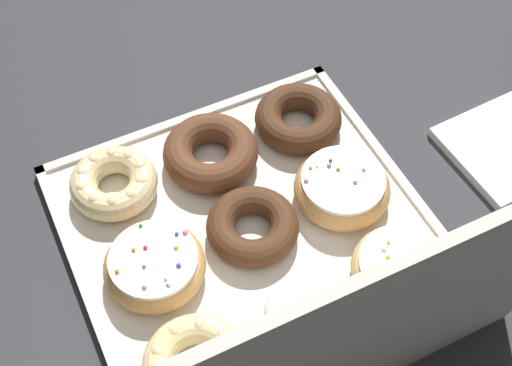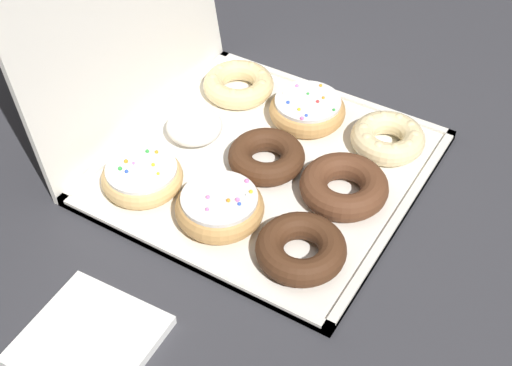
{
  "view_description": "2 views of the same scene",
  "coord_description": "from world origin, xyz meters",
  "px_view_note": "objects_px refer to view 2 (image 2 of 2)",
  "views": [
    {
      "loc": [
        0.19,
        0.4,
        0.72
      ],
      "look_at": [
        -0.02,
        -0.03,
        0.06
      ],
      "focal_mm": 48.87,
      "sensor_mm": 36.0,
      "label": 1
    },
    {
      "loc": [
        -0.66,
        -0.38,
        0.71
      ],
      "look_at": [
        -0.05,
        -0.02,
        0.03
      ],
      "focal_mm": 50.54,
      "sensor_mm": 36.0,
      "label": 2
    }
  ],
  "objects_px": {
    "sprinkle_donut_3": "(220,207)",
    "cruller_donut_2": "(388,137)",
    "chocolate_cake_ring_donut_0": "(301,249)",
    "sprinkle_donut_5": "(308,110)",
    "sprinkle_donut_6": "(142,176)",
    "napkin_stack": "(89,341)",
    "donut_box": "(266,168)",
    "chocolate_cake_ring_donut_1": "(345,186)",
    "powdered_filled_donut_7": "(196,124)",
    "chocolate_cake_ring_donut_4": "(266,154)",
    "cruller_donut_8": "(238,84)"
  },
  "relations": [
    {
      "from": "sprinkle_donut_3",
      "to": "sprinkle_donut_6",
      "type": "height_order",
      "value": "sprinkle_donut_3"
    },
    {
      "from": "donut_box",
      "to": "sprinkle_donut_3",
      "type": "xyz_separation_m",
      "value": [
        -0.12,
        -0.0,
        0.03
      ]
    },
    {
      "from": "sprinkle_donut_5",
      "to": "powdered_filled_donut_7",
      "type": "xyz_separation_m",
      "value": [
        -0.12,
        0.13,
        0.0
      ]
    },
    {
      "from": "sprinkle_donut_5",
      "to": "powdered_filled_donut_7",
      "type": "bearing_deg",
      "value": 133.27
    },
    {
      "from": "chocolate_cake_ring_donut_1",
      "to": "cruller_donut_8",
      "type": "height_order",
      "value": "chocolate_cake_ring_donut_1"
    },
    {
      "from": "chocolate_cake_ring_donut_4",
      "to": "powdered_filled_donut_7",
      "type": "xyz_separation_m",
      "value": [
        -0.0,
        0.12,
        0.0
      ]
    },
    {
      "from": "donut_box",
      "to": "chocolate_cake_ring_donut_1",
      "type": "bearing_deg",
      "value": -89.1
    },
    {
      "from": "chocolate_cake_ring_donut_1",
      "to": "chocolate_cake_ring_donut_4",
      "type": "distance_m",
      "value": 0.13
    },
    {
      "from": "donut_box",
      "to": "chocolate_cake_ring_donut_1",
      "type": "xyz_separation_m",
      "value": [
        0.0,
        -0.12,
        0.02
      ]
    },
    {
      "from": "chocolate_cake_ring_donut_0",
      "to": "sprinkle_donut_6",
      "type": "height_order",
      "value": "sprinkle_donut_6"
    },
    {
      "from": "donut_box",
      "to": "sprinkle_donut_3",
      "type": "distance_m",
      "value": 0.12
    },
    {
      "from": "cruller_donut_2",
      "to": "sprinkle_donut_5",
      "type": "distance_m",
      "value": 0.13
    },
    {
      "from": "chocolate_cake_ring_donut_4",
      "to": "sprinkle_donut_6",
      "type": "bearing_deg",
      "value": 136.89
    },
    {
      "from": "cruller_donut_8",
      "to": "napkin_stack",
      "type": "xyz_separation_m",
      "value": [
        -0.49,
        -0.1,
        -0.02
      ]
    },
    {
      "from": "sprinkle_donut_6",
      "to": "napkin_stack",
      "type": "relative_size",
      "value": 0.78
    },
    {
      "from": "sprinkle_donut_5",
      "to": "donut_box",
      "type": "bearing_deg",
      "value": 179.33
    },
    {
      "from": "sprinkle_donut_3",
      "to": "powdered_filled_donut_7",
      "type": "xyz_separation_m",
      "value": [
        0.13,
        0.13,
        -0.0
      ]
    },
    {
      "from": "donut_box",
      "to": "sprinkle_donut_6",
      "type": "distance_m",
      "value": 0.18
    },
    {
      "from": "sprinkle_donut_3",
      "to": "sprinkle_donut_5",
      "type": "height_order",
      "value": "sprinkle_donut_3"
    },
    {
      "from": "cruller_donut_2",
      "to": "napkin_stack",
      "type": "height_order",
      "value": "cruller_donut_2"
    },
    {
      "from": "sprinkle_donut_3",
      "to": "napkin_stack",
      "type": "xyz_separation_m",
      "value": [
        -0.24,
        0.03,
        -0.02
      ]
    },
    {
      "from": "chocolate_cake_ring_donut_0",
      "to": "sprinkle_donut_5",
      "type": "distance_m",
      "value": 0.28
    },
    {
      "from": "donut_box",
      "to": "sprinkle_donut_6",
      "type": "relative_size",
      "value": 3.69
    },
    {
      "from": "sprinkle_donut_3",
      "to": "napkin_stack",
      "type": "bearing_deg",
      "value": 173.86
    },
    {
      "from": "donut_box",
      "to": "napkin_stack",
      "type": "height_order",
      "value": "donut_box"
    },
    {
      "from": "chocolate_cake_ring_donut_4",
      "to": "napkin_stack",
      "type": "xyz_separation_m",
      "value": [
        -0.36,
        0.02,
        -0.02
      ]
    },
    {
      "from": "donut_box",
      "to": "napkin_stack",
      "type": "xyz_separation_m",
      "value": [
        -0.36,
        0.02,
        0.0
      ]
    },
    {
      "from": "sprinkle_donut_3",
      "to": "chocolate_cake_ring_donut_1",
      "type": "bearing_deg",
      "value": -44.6
    },
    {
      "from": "cruller_donut_2",
      "to": "powdered_filled_donut_7",
      "type": "xyz_separation_m",
      "value": [
        -0.12,
        0.26,
        0.0
      ]
    },
    {
      "from": "powdered_filled_donut_7",
      "to": "chocolate_cake_ring_donut_4",
      "type": "bearing_deg",
      "value": -89.9
    },
    {
      "from": "sprinkle_donut_3",
      "to": "cruller_donut_2",
      "type": "bearing_deg",
      "value": -27.86
    },
    {
      "from": "chocolate_cake_ring_donut_1",
      "to": "cruller_donut_2",
      "type": "bearing_deg",
      "value": -4.29
    },
    {
      "from": "donut_box",
      "to": "sprinkle_donut_5",
      "type": "relative_size",
      "value": 3.58
    },
    {
      "from": "chocolate_cake_ring_donut_0",
      "to": "powdered_filled_donut_7",
      "type": "height_order",
      "value": "powdered_filled_donut_7"
    },
    {
      "from": "powdered_filled_donut_7",
      "to": "napkin_stack",
      "type": "distance_m",
      "value": 0.38
    },
    {
      "from": "chocolate_cake_ring_donut_0",
      "to": "chocolate_cake_ring_donut_1",
      "type": "xyz_separation_m",
      "value": [
        0.13,
        0.0,
        0.0
      ]
    },
    {
      "from": "sprinkle_donut_3",
      "to": "chocolate_cake_ring_donut_4",
      "type": "bearing_deg",
      "value": 1.72
    },
    {
      "from": "chocolate_cake_ring_donut_0",
      "to": "sprinkle_donut_3",
      "type": "relative_size",
      "value": 0.97
    },
    {
      "from": "chocolate_cake_ring_donut_0",
      "to": "sprinkle_donut_6",
      "type": "xyz_separation_m",
      "value": [
        0.0,
        0.25,
        0.0
      ]
    },
    {
      "from": "powdered_filled_donut_7",
      "to": "napkin_stack",
      "type": "height_order",
      "value": "powdered_filled_donut_7"
    },
    {
      "from": "chocolate_cake_ring_donut_4",
      "to": "napkin_stack",
      "type": "height_order",
      "value": "chocolate_cake_ring_donut_4"
    },
    {
      "from": "chocolate_cake_ring_donut_1",
      "to": "donut_box",
      "type": "bearing_deg",
      "value": 90.9
    },
    {
      "from": "chocolate_cake_ring_donut_4",
      "to": "napkin_stack",
      "type": "bearing_deg",
      "value": 176.58
    },
    {
      "from": "chocolate_cake_ring_donut_0",
      "to": "chocolate_cake_ring_donut_4",
      "type": "xyz_separation_m",
      "value": [
        0.13,
        0.13,
        -0.0
      ]
    },
    {
      "from": "sprinkle_donut_5",
      "to": "sprinkle_donut_6",
      "type": "bearing_deg",
      "value": 153.01
    },
    {
      "from": "chocolate_cake_ring_donut_0",
      "to": "napkin_stack",
      "type": "height_order",
      "value": "chocolate_cake_ring_donut_0"
    },
    {
      "from": "powdered_filled_donut_7",
      "to": "chocolate_cake_ring_donut_0",
      "type": "bearing_deg",
      "value": -117.94
    },
    {
      "from": "sprinkle_donut_3",
      "to": "chocolate_cake_ring_donut_4",
      "type": "relative_size",
      "value": 1.08
    },
    {
      "from": "chocolate_cake_ring_donut_0",
      "to": "sprinkle_donut_5",
      "type": "xyz_separation_m",
      "value": [
        0.25,
        0.12,
        0.0
      ]
    },
    {
      "from": "donut_box",
      "to": "sprinkle_donut_5",
      "type": "xyz_separation_m",
      "value": [
        0.12,
        -0.0,
        0.02
      ]
    }
  ]
}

